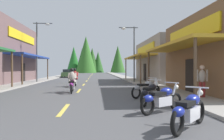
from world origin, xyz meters
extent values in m
cube|color=#4C4C4F|center=(0.00, 31.59, -0.05)|extent=(9.76, 93.18, 0.10)
cube|color=#9E9991|center=(-5.91, 31.59, 0.06)|extent=(2.05, 93.18, 0.12)
cube|color=#9E9991|center=(5.91, 31.59, 0.06)|extent=(2.05, 93.18, 0.12)
cube|color=#E0C64C|center=(0.00, 7.34, 0.01)|extent=(0.16, 2.40, 0.01)
cube|color=#E0C64C|center=(0.00, 14.08, 0.01)|extent=(0.16, 2.40, 0.01)
cube|color=#E0C64C|center=(0.00, 19.50, 0.01)|extent=(0.16, 2.40, 0.01)
cube|color=#E0C64C|center=(0.00, 25.43, 0.01)|extent=(0.16, 2.40, 0.01)
cube|color=#E0C64C|center=(0.00, 31.27, 0.01)|extent=(0.16, 2.40, 0.01)
cube|color=#E0C64C|center=(0.00, 37.76, 0.01)|extent=(0.16, 2.40, 0.01)
cube|color=#E0C64C|center=(0.00, 43.83, 0.01)|extent=(0.16, 2.40, 0.01)
cube|color=#E0C64C|center=(0.00, 50.16, 0.01)|extent=(0.16, 2.40, 0.01)
cube|color=#E0C64C|center=(0.00, 55.38, 0.01)|extent=(0.16, 2.40, 0.01)
cube|color=#E0C64C|center=(0.00, 60.83, 0.01)|extent=(0.16, 2.40, 0.01)
cube|color=#E0C64C|center=(0.00, 66.28, 0.01)|extent=(0.16, 2.40, 0.01)
cylinder|color=brown|center=(-5.33, 16.34, 1.41)|extent=(0.14, 0.14, 2.82)
cube|color=navy|center=(-6.03, 23.49, 2.90)|extent=(1.80, 10.17, 0.16)
cylinder|color=brown|center=(-5.33, 18.60, 1.41)|extent=(0.14, 0.14, 2.82)
cylinder|color=brown|center=(-5.33, 28.38, 1.41)|extent=(0.14, 0.14, 2.82)
cube|color=yellow|center=(-6.87, 23.49, 5.00)|extent=(0.10, 7.91, 0.90)
cube|color=black|center=(-6.89, 23.49, 1.05)|extent=(0.08, 1.10, 2.10)
cube|color=gold|center=(6.03, 11.95, 2.90)|extent=(1.80, 8.33, 0.16)
cylinder|color=brown|center=(5.33, 7.99, 1.41)|extent=(0.14, 0.14, 2.82)
cylinder|color=brown|center=(5.33, 15.92, 1.41)|extent=(0.14, 0.14, 2.82)
cube|color=yellow|center=(6.87, 11.95, 3.73)|extent=(0.10, 6.48, 0.90)
cube|color=black|center=(6.89, 11.95, 1.05)|extent=(0.08, 1.10, 2.10)
cube|color=gray|center=(10.42, 24.05, 2.43)|extent=(6.98, 11.60, 4.85)
cube|color=gold|center=(6.03, 24.05, 2.90)|extent=(1.80, 10.44, 0.16)
cylinder|color=brown|center=(5.33, 19.03, 1.41)|extent=(0.14, 0.14, 2.82)
cylinder|color=brown|center=(5.33, 29.06, 1.41)|extent=(0.14, 0.14, 2.82)
cube|color=yellow|center=(6.87, 24.05, 3.78)|extent=(0.10, 8.12, 0.90)
cube|color=black|center=(6.89, 24.05, 1.05)|extent=(0.08, 1.10, 2.10)
cylinder|color=#474C51|center=(-5.28, 23.01, 3.28)|extent=(0.14, 0.14, 6.56)
cylinder|color=#474C51|center=(-4.65, 23.01, 6.46)|extent=(2.07, 0.10, 0.10)
ellipsoid|color=silver|center=(-4.12, 23.01, 6.36)|extent=(0.50, 0.30, 0.24)
cylinder|color=#474C51|center=(5.28, 22.15, 3.03)|extent=(0.14, 0.14, 6.06)
cylinder|color=#474C51|center=(4.65, 22.15, 5.96)|extent=(2.07, 0.10, 0.10)
ellipsoid|color=silver|center=(4.12, 22.15, 5.86)|extent=(0.50, 0.30, 0.24)
torus|color=black|center=(4.07, 5.08, 0.32)|extent=(0.52, 0.53, 0.64)
torus|color=black|center=(3.02, 4.01, 0.32)|extent=(0.52, 0.53, 0.64)
cube|color=silver|center=(3.55, 4.55, 0.40)|extent=(0.69, 0.70, 0.32)
ellipsoid|color=navy|center=(3.69, 4.69, 0.72)|extent=(0.62, 0.62, 0.28)
cube|color=black|center=(3.37, 4.37, 0.68)|extent=(0.62, 0.62, 0.12)
ellipsoid|color=navy|center=(3.06, 4.05, 0.55)|extent=(0.48, 0.48, 0.24)
cylinder|color=silver|center=(3.98, 4.99, 0.65)|extent=(0.30, 0.31, 0.71)
cylinder|color=silver|center=(3.90, 4.90, 1.02)|extent=(0.46, 0.45, 0.04)
sphere|color=white|center=(4.09, 5.10, 0.85)|extent=(0.16, 0.16, 0.16)
torus|color=black|center=(4.11, 6.96, 0.32)|extent=(0.59, 0.44, 0.64)
torus|color=black|center=(2.86, 6.14, 0.32)|extent=(0.59, 0.44, 0.64)
cube|color=silver|center=(3.48, 6.55, 0.40)|extent=(0.74, 0.62, 0.32)
ellipsoid|color=navy|center=(3.65, 6.66, 0.72)|extent=(0.64, 0.57, 0.28)
cube|color=black|center=(3.28, 6.42, 0.68)|extent=(0.66, 0.56, 0.12)
ellipsoid|color=navy|center=(2.90, 6.17, 0.55)|extent=(0.50, 0.44, 0.24)
cylinder|color=silver|center=(4.00, 6.89, 0.65)|extent=(0.34, 0.25, 0.71)
cylinder|color=silver|center=(3.90, 6.83, 1.02)|extent=(0.36, 0.52, 0.04)
sphere|color=white|center=(4.14, 6.98, 0.85)|extent=(0.16, 0.16, 0.16)
torus|color=black|center=(3.96, 8.90, 0.32)|extent=(0.45, 0.58, 0.64)
torus|color=black|center=(3.09, 7.68, 0.32)|extent=(0.45, 0.58, 0.64)
cube|color=silver|center=(3.52, 8.29, 0.40)|extent=(0.63, 0.73, 0.32)
ellipsoid|color=black|center=(3.64, 8.45, 0.72)|extent=(0.59, 0.64, 0.28)
cube|color=black|center=(3.38, 8.08, 0.68)|extent=(0.58, 0.65, 0.12)
ellipsoid|color=black|center=(3.12, 7.72, 0.55)|extent=(0.45, 0.50, 0.24)
cylinder|color=silver|center=(3.88, 8.79, 0.65)|extent=(0.26, 0.34, 0.71)
cylinder|color=silver|center=(3.81, 8.69, 1.02)|extent=(0.51, 0.38, 0.04)
sphere|color=white|center=(3.97, 8.92, 0.85)|extent=(0.16, 0.16, 0.16)
torus|color=black|center=(4.44, 10.76, 0.32)|extent=(0.59, 0.44, 0.64)
torus|color=black|center=(3.20, 9.92, 0.32)|extent=(0.59, 0.44, 0.64)
cube|color=silver|center=(3.82, 10.34, 0.40)|extent=(0.74, 0.62, 0.32)
ellipsoid|color=#99999E|center=(3.98, 10.45, 0.72)|extent=(0.64, 0.58, 0.28)
cube|color=black|center=(3.61, 10.20, 0.68)|extent=(0.65, 0.57, 0.12)
ellipsoid|color=#99999E|center=(3.24, 9.95, 0.55)|extent=(0.50, 0.44, 0.24)
cylinder|color=silver|center=(4.33, 10.69, 0.65)|extent=(0.34, 0.26, 0.71)
cylinder|color=silver|center=(4.23, 10.62, 1.02)|extent=(0.37, 0.52, 0.04)
sphere|color=white|center=(4.47, 10.78, 0.85)|extent=(0.16, 0.16, 0.16)
torus|color=black|center=(-0.39, 13.76, 0.32)|extent=(0.14, 0.64, 0.64)
torus|color=black|center=(-0.30, 12.26, 0.32)|extent=(0.14, 0.64, 0.64)
cube|color=silver|center=(-0.35, 13.01, 0.40)|extent=(0.32, 0.71, 0.32)
ellipsoid|color=#721972|center=(-0.36, 13.21, 0.72)|extent=(0.35, 0.58, 0.28)
cube|color=black|center=(-0.33, 12.76, 0.68)|extent=(0.31, 0.62, 0.12)
ellipsoid|color=#721972|center=(-0.31, 12.31, 0.55)|extent=(0.26, 0.45, 0.24)
cylinder|color=silver|center=(-0.38, 13.63, 0.65)|extent=(0.08, 0.37, 0.71)
cylinder|color=silver|center=(-0.37, 13.51, 1.02)|extent=(0.60, 0.07, 0.04)
sphere|color=white|center=(-0.39, 13.79, 0.85)|extent=(0.16, 0.16, 0.16)
ellipsoid|color=#B2A599|center=(-0.34, 12.86, 1.05)|extent=(0.40, 0.40, 0.64)
sphere|color=black|center=(-0.34, 12.91, 1.45)|extent=(0.24, 0.24, 0.24)
cylinder|color=#B2A599|center=(-0.51, 13.02, 0.70)|extent=(0.16, 0.43, 0.24)
cylinder|color=#B2A599|center=(-0.56, 13.15, 1.05)|extent=(0.13, 0.51, 0.40)
cylinder|color=#B2A599|center=(-0.19, 13.04, 0.70)|extent=(0.16, 0.43, 0.24)
cylinder|color=#B2A599|center=(-0.15, 13.17, 1.05)|extent=(0.13, 0.51, 0.40)
torus|color=black|center=(-0.62, 18.16, 0.32)|extent=(0.12, 0.64, 0.64)
torus|color=black|center=(-0.58, 16.66, 0.32)|extent=(0.12, 0.64, 0.64)
cube|color=silver|center=(-0.60, 17.41, 0.40)|extent=(0.30, 0.71, 0.32)
ellipsoid|color=#99999E|center=(-0.61, 17.61, 0.72)|extent=(0.34, 0.57, 0.28)
cube|color=black|center=(-0.60, 17.16, 0.68)|extent=(0.30, 0.61, 0.12)
ellipsoid|color=#99999E|center=(-0.58, 16.71, 0.55)|extent=(0.25, 0.45, 0.24)
cylinder|color=silver|center=(-0.62, 18.03, 0.65)|extent=(0.07, 0.37, 0.71)
cylinder|color=silver|center=(-0.62, 17.91, 1.02)|extent=(0.60, 0.06, 0.04)
sphere|color=white|center=(-0.63, 18.19, 0.85)|extent=(0.16, 0.16, 0.16)
ellipsoid|color=maroon|center=(-0.60, 17.26, 1.05)|extent=(0.39, 0.39, 0.64)
sphere|color=black|center=(-0.60, 17.31, 1.45)|extent=(0.24, 0.24, 0.24)
cylinder|color=maroon|center=(-0.76, 17.43, 0.70)|extent=(0.15, 0.43, 0.24)
cylinder|color=maroon|center=(-0.82, 17.55, 1.05)|extent=(0.11, 0.51, 0.40)
cylinder|color=maroon|center=(-0.44, 17.44, 0.70)|extent=(0.15, 0.43, 0.24)
cylinder|color=maroon|center=(-0.40, 17.57, 1.05)|extent=(0.11, 0.51, 0.40)
cylinder|color=maroon|center=(6.30, 9.45, 0.43)|extent=(0.14, 0.14, 0.86)
cylinder|color=maroon|center=(6.48, 9.44, 0.43)|extent=(0.14, 0.14, 0.86)
ellipsoid|color=#B2A599|center=(6.39, 9.44, 1.16)|extent=(0.37, 0.27, 0.61)
cylinder|color=#B2A599|center=(6.15, 9.45, 1.19)|extent=(0.09, 0.09, 0.58)
cylinder|color=#B2A599|center=(6.63, 9.44, 1.19)|extent=(0.09, 0.09, 0.58)
sphere|color=beige|center=(6.39, 9.44, 1.59)|extent=(0.23, 0.23, 0.23)
cube|color=#4C723F|center=(-3.68, 36.96, 0.55)|extent=(1.87, 4.33, 0.70)
cube|color=#262D38|center=(-3.68, 36.81, 1.10)|extent=(1.64, 2.23, 0.60)
cylinder|color=black|center=(-4.57, 38.42, 0.33)|extent=(0.23, 0.66, 0.66)
cylinder|color=black|center=(-2.73, 38.39, 0.33)|extent=(0.23, 0.66, 0.66)
cylinder|color=black|center=(-4.62, 35.52, 0.33)|extent=(0.23, 0.66, 0.66)
cylinder|color=black|center=(-2.78, 35.49, 0.33)|extent=(0.23, 0.66, 0.66)
cone|color=#206823|center=(-7.33, 79.88, 4.89)|extent=(5.47, 5.47, 9.77)
cone|color=#2F6023|center=(9.26, 79.50, 5.12)|extent=(5.74, 5.74, 10.25)
cone|color=#2A6623|center=(-4.32, 82.81, 4.81)|extent=(5.39, 5.39, 9.62)
cone|color=#295923|center=(1.82, 82.33, 4.09)|extent=(4.59, 4.59, 8.19)
cone|color=#1F5123|center=(-4.07, 77.37, 4.37)|extent=(4.89, 4.89, 8.74)
cone|color=#2D5A23|center=(-0.47, 82.24, 4.83)|extent=(5.41, 5.41, 9.66)
cone|color=#2F6723|center=(-2.54, 75.19, 6.56)|extent=(7.34, 7.34, 13.11)
camera|label=1|loc=(1.21, -0.62, 1.53)|focal=34.06mm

